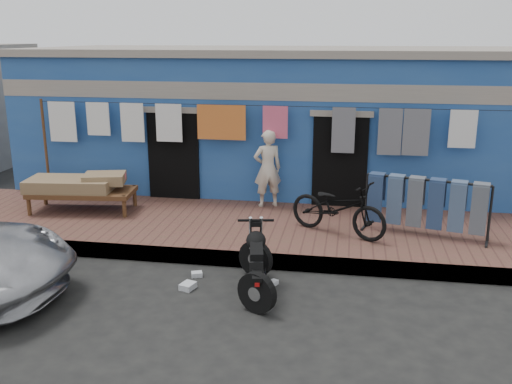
# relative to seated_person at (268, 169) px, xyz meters

# --- Properties ---
(ground) EXTENTS (80.00, 80.00, 0.00)m
(ground) POSITION_rel_seated_person_xyz_m (0.14, -4.20, -1.04)
(ground) COLOR black
(ground) RESTS_ON ground
(sidewalk) EXTENTS (28.00, 3.00, 0.25)m
(sidewalk) POSITION_rel_seated_person_xyz_m (0.14, -1.20, -0.91)
(sidewalk) COLOR brown
(sidewalk) RESTS_ON ground
(curb) EXTENTS (28.00, 0.10, 0.25)m
(curb) POSITION_rel_seated_person_xyz_m (0.14, -2.65, -0.91)
(curb) COLOR gray
(curb) RESTS_ON ground
(building) EXTENTS (12.20, 5.20, 3.36)m
(building) POSITION_rel_seated_person_xyz_m (0.14, 2.79, 0.65)
(building) COLOR #214B94
(building) RESTS_ON ground
(clothesline) EXTENTS (10.06, 0.06, 2.10)m
(clothesline) POSITION_rel_seated_person_xyz_m (-0.36, 0.05, 0.78)
(clothesline) COLOR brown
(clothesline) RESTS_ON sidewalk
(seated_person) EXTENTS (0.67, 0.57, 1.58)m
(seated_person) POSITION_rel_seated_person_xyz_m (0.00, 0.00, 0.00)
(seated_person) COLOR beige
(seated_person) RESTS_ON sidewalk
(bicycle) EXTENTS (1.92, 1.41, 1.18)m
(bicycle) POSITION_rel_seated_person_xyz_m (1.47, -1.48, -0.20)
(bicycle) COLOR black
(bicycle) RESTS_ON sidewalk
(motorcycle) EXTENTS (1.09, 1.73, 0.99)m
(motorcycle) POSITION_rel_seated_person_xyz_m (0.38, -3.57, -0.54)
(motorcycle) COLOR black
(motorcycle) RESTS_ON ground
(charpoy) EXTENTS (2.35, 1.48, 0.72)m
(charpoy) POSITION_rel_seated_person_xyz_m (-3.59, -0.93, -0.43)
(charpoy) COLOR brown
(charpoy) RESTS_ON sidewalk
(jeans_rack) EXTENTS (2.42, 1.52, 1.06)m
(jeans_rack) POSITION_rel_seated_person_xyz_m (2.98, -1.25, -0.26)
(jeans_rack) COLOR black
(jeans_rack) RESTS_ON sidewalk
(litter_a) EXTENTS (0.20, 0.18, 0.07)m
(litter_a) POSITION_rel_seated_person_xyz_m (-0.64, -3.15, -1.00)
(litter_a) COLOR silver
(litter_a) RESTS_ON ground
(litter_b) EXTENTS (0.15, 0.17, 0.07)m
(litter_b) POSITION_rel_seated_person_xyz_m (0.59, -3.26, -1.01)
(litter_b) COLOR silver
(litter_b) RESTS_ON ground
(litter_c) EXTENTS (0.24, 0.27, 0.09)m
(litter_c) POSITION_rel_seated_person_xyz_m (-0.65, -3.61, -0.99)
(litter_c) COLOR silver
(litter_c) RESTS_ON ground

